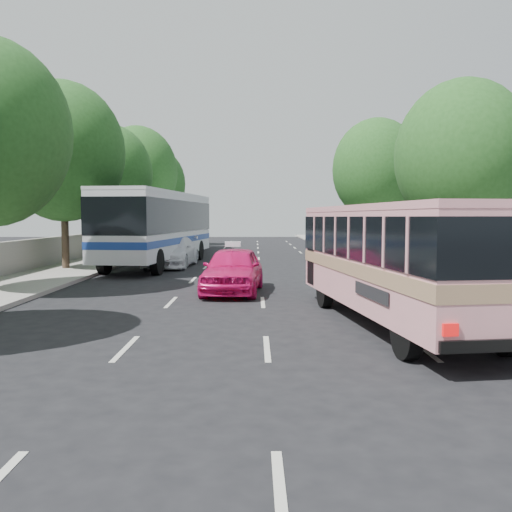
{
  "coord_description": "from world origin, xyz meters",
  "views": [
    {
      "loc": [
        0.76,
        -12.93,
        2.7
      ],
      "look_at": [
        0.78,
        2.19,
        1.6
      ],
      "focal_mm": 38.0,
      "sensor_mm": 36.0,
      "label": 1
    }
  ],
  "objects_px": {
    "pink_taxi": "(233,270)",
    "tour_coach_rear": "(188,224)",
    "white_pickup": "(172,252)",
    "pink_bus": "(395,251)",
    "tour_coach_front": "(159,222)"
  },
  "relations": [
    {
      "from": "pink_taxi",
      "to": "tour_coach_rear",
      "type": "height_order",
      "value": "tour_coach_rear"
    },
    {
      "from": "pink_taxi",
      "to": "white_pickup",
      "type": "relative_size",
      "value": 0.85
    },
    {
      "from": "tour_coach_rear",
      "to": "pink_bus",
      "type": "bearing_deg",
      "value": -77.2
    },
    {
      "from": "pink_bus",
      "to": "white_pickup",
      "type": "distance_m",
      "value": 17.76
    },
    {
      "from": "pink_bus",
      "to": "white_pickup",
      "type": "xyz_separation_m",
      "value": [
        -7.95,
        15.85,
        -1.04
      ]
    },
    {
      "from": "white_pickup",
      "to": "tour_coach_rear",
      "type": "bearing_deg",
      "value": 96.23
    },
    {
      "from": "white_pickup",
      "to": "pink_taxi",
      "type": "bearing_deg",
      "value": -66.58
    },
    {
      "from": "pink_bus",
      "to": "tour_coach_front",
      "type": "distance_m",
      "value": 18.56
    },
    {
      "from": "pink_bus",
      "to": "tour_coach_rear",
      "type": "xyz_separation_m",
      "value": [
        -8.71,
        29.32,
        0.28
      ]
    },
    {
      "from": "pink_taxi",
      "to": "tour_coach_front",
      "type": "relative_size",
      "value": 0.35
    },
    {
      "from": "tour_coach_rear",
      "to": "white_pickup",
      "type": "bearing_deg",
      "value": -90.54
    },
    {
      "from": "pink_taxi",
      "to": "tour_coach_rear",
      "type": "relative_size",
      "value": 0.4
    },
    {
      "from": "pink_bus",
      "to": "pink_taxi",
      "type": "height_order",
      "value": "pink_bus"
    },
    {
      "from": "white_pickup",
      "to": "tour_coach_rear",
      "type": "relative_size",
      "value": 0.47
    },
    {
      "from": "pink_bus",
      "to": "tour_coach_front",
      "type": "xyz_separation_m",
      "value": [
        -8.71,
        16.38,
        0.56
      ]
    }
  ]
}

